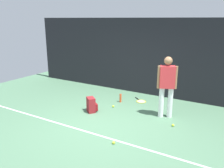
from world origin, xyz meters
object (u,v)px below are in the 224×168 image
Objects in this scene: tennis_ball_mid_court at (114,143)px; water_bottle at (121,98)px; tennis_player at (167,84)px; tennis_ball_near_player at (113,106)px; tennis_racket at (141,101)px; backpack at (91,105)px; tennis_ball_by_fence at (173,125)px.

water_bottle is at bearing 115.81° from tennis_ball_mid_court.
tennis_ball_mid_court is (-0.47, -2.02, -0.93)m from tennis_player.
tennis_ball_mid_court is at bearing -59.08° from tennis_ball_near_player.
tennis_ball_mid_court is at bearing -37.68° from tennis_racket.
water_bottle reaches higher than tennis_ball_near_player.
backpack reaches higher than tennis_ball_by_fence.
tennis_racket is 2.11× the size of water_bottle.
tennis_ball_near_player is (-0.52, -0.92, 0.02)m from tennis_racket.
water_bottle is at bearing -67.08° from backpack.
tennis_ball_by_fence is 1.00× the size of tennis_ball_mid_court.
backpack is (-1.98, -0.76, -0.76)m from tennis_player.
tennis_ball_mid_court is (0.62, -2.83, 0.02)m from tennis_racket.
backpack is 6.67× the size of tennis_ball_mid_court.
tennis_player is 25.76× the size of tennis_ball_mid_court.
tennis_ball_by_fence is 1.76m from tennis_ball_mid_court.
tennis_ball_near_player is at bearing -79.56° from tennis_racket.
tennis_racket is 1.06m from tennis_ball_near_player.
tennis_ball_near_player is 2.22m from tennis_ball_mid_court.
tennis_ball_near_player reaches higher than tennis_racket.
tennis_ball_by_fence is at bearing -1.24° from tennis_racket.
tennis_ball_by_fence is at bearing 102.31° from tennis_player.
backpack reaches higher than tennis_ball_near_player.
tennis_ball_near_player is at bearing 120.92° from tennis_ball_mid_court.
backpack is 1.22m from water_bottle.
tennis_racket is 1.96m from tennis_ball_by_fence.
backpack is at bearing -105.62° from water_bottle.
water_bottle is at bearing -104.96° from tennis_racket.
tennis_player is 1.66m from tennis_racket.
water_bottle is at bearing -39.71° from tennis_player.
water_bottle is (0.33, 1.17, -0.07)m from backpack.
water_bottle is at bearing 93.86° from tennis_ball_near_player.
backpack is 1.97m from tennis_ball_mid_court.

